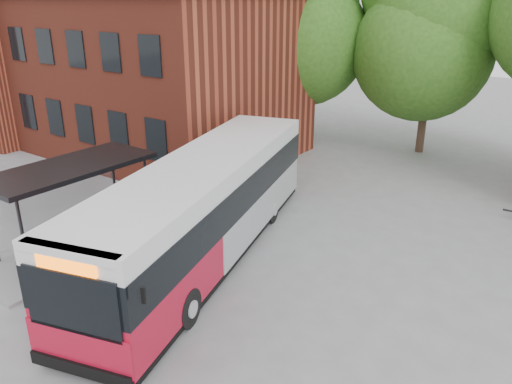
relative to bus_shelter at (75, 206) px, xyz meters
The scene contains 6 objects.
ground 4.83m from the bus_shelter, 12.53° to the left, with size 100.00×100.00×0.00m, color slate.
station_building 13.42m from the bus_shelter, 130.36° to the left, with size 18.40×10.40×8.50m, color maroon, non-canonical shape.
bus_shelter is the anchor object (origin of this frame).
tree_0 17.54m from the bus_shelter, 95.04° to the left, with size 7.92×7.92×11.00m, color #295617, non-canonical shape.
tree_1 19.19m from the bus_shelter, 73.01° to the left, with size 7.92×7.92×10.40m, color #295617, non-canonical shape.
city_bus 4.47m from the bus_shelter, 27.51° to the left, with size 2.73×12.83×3.26m, color #B20E28, non-canonical shape.
Camera 1 is at (9.43, -9.78, 7.86)m, focal length 35.00 mm.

